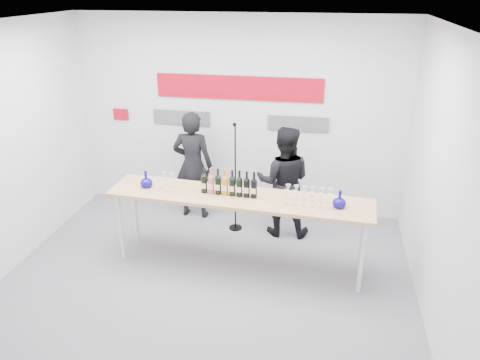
% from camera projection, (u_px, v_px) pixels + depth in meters
% --- Properties ---
extents(ground, '(5.00, 5.00, 0.00)m').
position_uv_depth(ground, '(209.00, 275.00, 5.86)').
color(ground, slate).
rests_on(ground, ground).
extents(back_wall, '(5.00, 0.04, 3.00)m').
position_uv_depth(back_wall, '(239.00, 117.00, 7.08)').
color(back_wall, silver).
rests_on(back_wall, ground).
extents(signage, '(3.38, 0.02, 0.79)m').
position_uv_depth(signage, '(235.00, 97.00, 6.94)').
color(signage, '#B30718').
rests_on(signage, back_wall).
extents(tasting_table, '(3.29, 0.84, 0.98)m').
position_uv_depth(tasting_table, '(238.00, 202.00, 5.74)').
color(tasting_table, tan).
rests_on(tasting_table, ground).
extents(wine_bottles, '(0.71, 0.12, 0.33)m').
position_uv_depth(wine_bottles, '(229.00, 183.00, 5.67)').
color(wine_bottles, black).
rests_on(wine_bottles, tasting_table).
extents(decanter_left, '(0.16, 0.16, 0.21)m').
position_uv_depth(decanter_left, '(146.00, 179.00, 5.92)').
color(decanter_left, '#0F0783').
rests_on(decanter_left, tasting_table).
extents(decanter_right, '(0.16, 0.16, 0.21)m').
position_uv_depth(decanter_right, '(340.00, 199.00, 5.39)').
color(decanter_right, '#0F0783').
rests_on(decanter_right, tasting_table).
extents(glasses_left, '(0.26, 0.24, 0.18)m').
position_uv_depth(glasses_left, '(167.00, 182.00, 5.86)').
color(glasses_left, silver).
rests_on(glasses_left, tasting_table).
extents(glasses_right, '(0.57, 0.25, 0.18)m').
position_uv_depth(glasses_right, '(308.00, 196.00, 5.48)').
color(glasses_right, silver).
rests_on(glasses_right, tasting_table).
extents(presenter_left, '(0.61, 0.40, 1.67)m').
position_uv_depth(presenter_left, '(193.00, 165.00, 7.06)').
color(presenter_left, black).
rests_on(presenter_left, ground).
extents(presenter_right, '(0.80, 0.64, 1.60)m').
position_uv_depth(presenter_right, '(283.00, 182.00, 6.56)').
color(presenter_right, black).
rests_on(presenter_right, ground).
extents(mic_stand, '(0.19, 0.19, 1.64)m').
position_uv_depth(mic_stand, '(235.00, 198.00, 6.77)').
color(mic_stand, black).
rests_on(mic_stand, ground).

